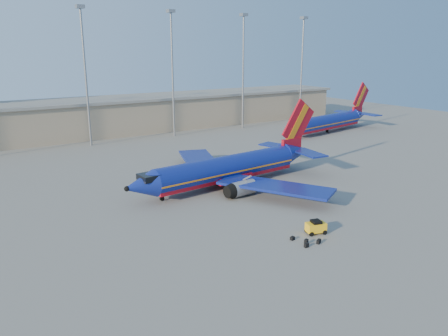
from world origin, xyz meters
The scene contains 7 objects.
ground centered at (0.00, 0.00, 0.00)m, with size 220.00×220.00×0.00m, color slate.
terminal_building centered at (10.00, 58.00, 4.32)m, with size 122.00×16.00×8.50m.
light_mast_row centered at (5.00, 46.00, 17.55)m, with size 101.60×1.60×28.65m.
aircraft_main centered at (4.62, 6.05, 2.59)m, with size 35.75×34.27×12.11m.
aircraft_second centered at (49.92, 29.39, 2.67)m, with size 34.17×13.73×11.65m.
baggage_tug centered at (2.49, -14.48, 0.82)m, with size 2.46×1.86×1.57m.
luggage_pile centered at (-0.19, -15.93, 0.23)m, with size 2.39×2.69×0.54m.
Camera 1 is at (-30.84, -47.13, 20.08)m, focal length 35.00 mm.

